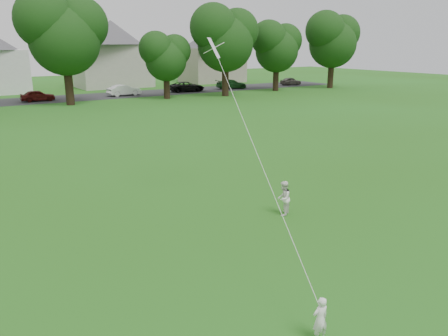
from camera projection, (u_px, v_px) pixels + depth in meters
ground at (197, 288)px, 10.78m from camera, size 160.00×160.00×0.00m
toddler at (320, 319)px, 8.76m from camera, size 0.38×0.27×0.99m
older_boy at (284, 198)px, 15.27m from camera, size 0.76×0.73×1.24m
kite at (252, 141)px, 12.23m from camera, size 1.81×4.73×10.32m
tree_row at (53, 37)px, 40.41m from camera, size 81.78×8.93×10.98m
parked_cars at (41, 95)px, 45.94m from camera, size 72.11×2.73×1.29m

